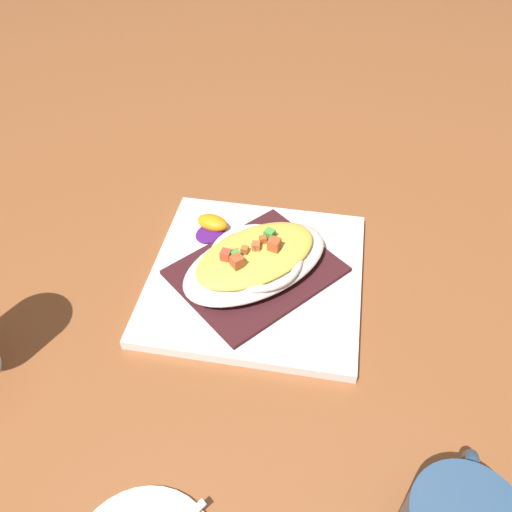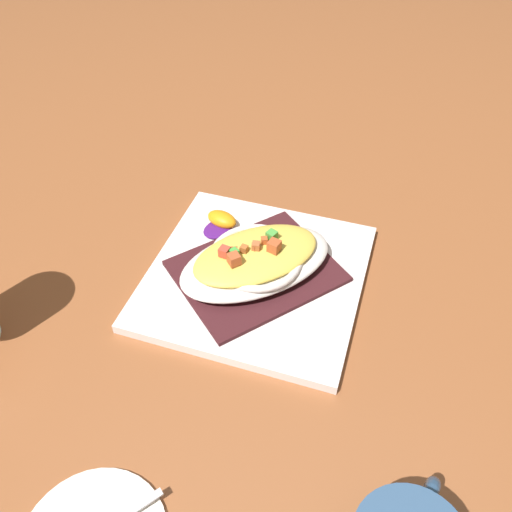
% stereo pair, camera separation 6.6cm
% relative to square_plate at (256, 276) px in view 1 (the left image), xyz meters
% --- Properties ---
extents(ground_plane, '(2.60, 2.60, 0.00)m').
position_rel_square_plate_xyz_m(ground_plane, '(0.00, 0.00, -0.01)').
color(ground_plane, brown).
extents(square_plate, '(0.32, 0.32, 0.01)m').
position_rel_square_plate_xyz_m(square_plate, '(0.00, 0.00, 0.00)').
color(square_plate, white).
rests_on(square_plate, ground_plane).
extents(folded_napkin, '(0.25, 0.24, 0.01)m').
position_rel_square_plate_xyz_m(folded_napkin, '(0.00, 0.00, 0.01)').
color(folded_napkin, '#3D181C').
rests_on(folded_napkin, square_plate).
extents(gratin_dish, '(0.23, 0.21, 0.05)m').
position_rel_square_plate_xyz_m(gratin_dish, '(-0.00, -0.00, 0.03)').
color(gratin_dish, silver).
rests_on(gratin_dish, folded_napkin).
extents(orange_garnish, '(0.06, 0.06, 0.02)m').
position_rel_square_plate_xyz_m(orange_garnish, '(-0.06, 0.08, 0.01)').
color(orange_garnish, '#49176D').
rests_on(orange_garnish, square_plate).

